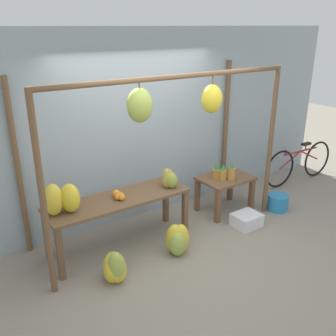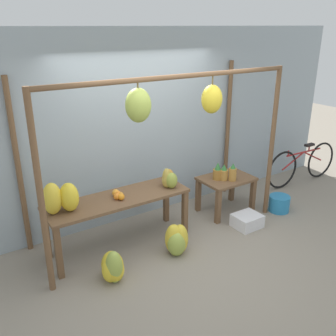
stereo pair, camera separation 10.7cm
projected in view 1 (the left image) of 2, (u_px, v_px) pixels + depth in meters
The scene contains 14 objects.
ground_plane at pixel (190, 253), 4.92m from camera, with size 20.00×20.00×0.00m, color gray.
shop_wall_back at pixel (135, 128), 5.47m from camera, with size 8.00×0.08×2.80m.
stall_awning at pixel (167, 123), 4.67m from camera, with size 3.50×1.16×2.28m.
display_table_main at pixel (119, 205), 4.87m from camera, with size 1.90×0.59×0.72m.
display_table_side at pixel (225, 184), 5.91m from camera, with size 0.82×0.59×0.58m.
banana_pile_on_table at pixel (62, 199), 4.38m from camera, with size 0.49×0.34×0.39m.
orange_pile at pixel (119, 195), 4.82m from camera, with size 0.15×0.23×0.10m.
pineapple_cluster at pixel (223, 172), 5.75m from camera, with size 0.29×0.29×0.28m.
banana_pile_ground_left at pixel (115, 268), 4.33m from camera, with size 0.34×0.38×0.42m.
banana_pile_ground_right at pixel (178, 240), 4.86m from camera, with size 0.37×0.34×0.42m.
fruit_crate_white at pixel (247, 220), 5.57m from camera, with size 0.39×0.34×0.19m.
blue_bucket at pixel (278, 202), 6.05m from camera, with size 0.33×0.33×0.26m.
parked_bicycle at pixel (299, 163), 7.07m from camera, with size 1.75×0.11×0.74m.
papaya_pile at pixel (169, 179), 5.14m from camera, with size 0.25×0.29×0.27m.
Camera 1 is at (-2.60, -3.30, 2.81)m, focal length 40.00 mm.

